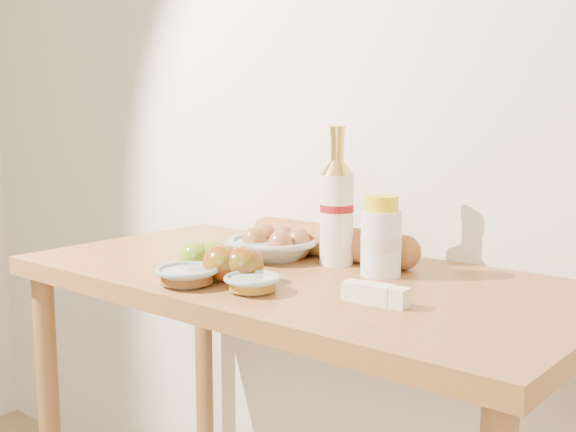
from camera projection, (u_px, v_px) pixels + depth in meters
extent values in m
cube|color=silver|center=(387.00, 79.00, 1.67)|extent=(3.50, 0.02, 2.60)
cube|color=#A96C36|center=(297.00, 281.00, 1.49)|extent=(1.20, 0.60, 0.04)
cylinder|color=brown|center=(204.00, 388.00, 2.09)|extent=(0.05, 0.05, 0.86)
cylinder|color=beige|center=(337.00, 220.00, 1.54)|extent=(0.09, 0.09, 0.19)
cylinder|color=maroon|center=(337.00, 208.00, 1.54)|extent=(0.09, 0.09, 0.02)
cone|color=gold|center=(337.00, 167.00, 1.53)|extent=(0.09, 0.09, 0.03)
cylinder|color=gold|center=(337.00, 148.00, 1.52)|extent=(0.04, 0.04, 0.05)
cylinder|color=gold|center=(338.00, 131.00, 1.51)|extent=(0.04, 0.04, 0.02)
cylinder|color=silver|center=(381.00, 243.00, 1.44)|extent=(0.09, 0.09, 0.13)
cylinder|color=beige|center=(381.00, 243.00, 1.44)|extent=(0.09, 0.09, 0.03)
cylinder|color=#DCC30B|center=(382.00, 203.00, 1.43)|extent=(0.07, 0.07, 0.03)
torus|color=#8D9A95|center=(273.00, 242.00, 1.61)|extent=(0.21, 0.21, 0.02)
ellipsoid|color=brown|center=(254.00, 242.00, 1.61)|extent=(0.06, 0.06, 0.07)
ellipsoid|color=brown|center=(280.00, 246.00, 1.57)|extent=(0.06, 0.06, 0.07)
ellipsoid|color=brown|center=(283.00, 241.00, 1.64)|extent=(0.06, 0.06, 0.07)
ellipsoid|color=brown|center=(265.00, 239.00, 1.66)|extent=(0.06, 0.06, 0.07)
ellipsoid|color=brown|center=(298.00, 244.00, 1.60)|extent=(0.06, 0.06, 0.07)
cylinder|color=#A86C33|center=(330.00, 241.00, 1.62)|extent=(0.38, 0.08, 0.08)
sphere|color=#A86C33|center=(268.00, 232.00, 1.74)|extent=(0.08, 0.08, 0.08)
sphere|color=#A86C33|center=(403.00, 252.00, 1.50)|extent=(0.08, 0.08, 0.08)
ellipsoid|color=olive|center=(212.00, 255.00, 1.49)|extent=(0.09, 0.09, 0.06)
cylinder|color=#4A3318|center=(212.00, 242.00, 1.49)|extent=(0.01, 0.01, 0.01)
ellipsoid|color=maroon|center=(244.00, 264.00, 1.39)|extent=(0.10, 0.10, 0.07)
cylinder|color=#4D3019|center=(244.00, 249.00, 1.39)|extent=(0.01, 0.01, 0.01)
ellipsoid|color=#96080A|center=(223.00, 263.00, 1.40)|extent=(0.10, 0.10, 0.07)
cylinder|color=#52341B|center=(223.00, 247.00, 1.39)|extent=(0.01, 0.01, 0.01)
torus|color=gray|center=(187.00, 270.00, 1.37)|extent=(0.12, 0.12, 0.01)
cylinder|color=brown|center=(187.00, 276.00, 1.37)|extent=(0.10, 0.10, 0.02)
torus|color=#93A09C|center=(252.00, 278.00, 1.32)|extent=(0.11, 0.11, 0.01)
cylinder|color=brown|center=(252.00, 284.00, 1.32)|extent=(0.09, 0.09, 0.02)
cube|color=beige|center=(375.00, 294.00, 1.24)|extent=(0.12, 0.04, 0.03)
cube|color=silver|center=(375.00, 294.00, 1.24)|extent=(0.06, 0.04, 0.04)
ellipsoid|color=olive|center=(196.00, 256.00, 1.48)|extent=(0.09, 0.09, 0.06)
cylinder|color=#4A3318|center=(196.00, 243.00, 1.48)|extent=(0.01, 0.01, 0.01)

